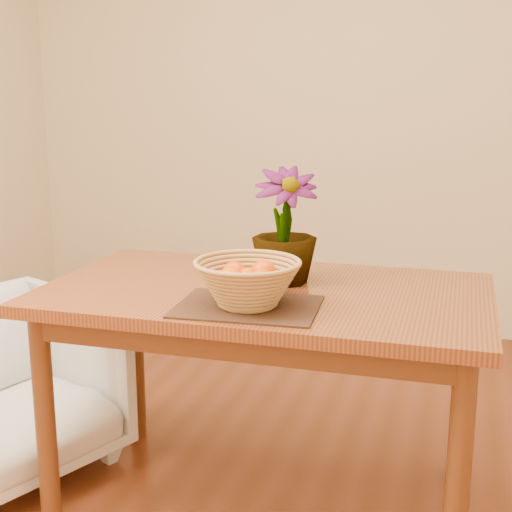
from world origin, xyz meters
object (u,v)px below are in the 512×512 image
(wicker_basket, at_px, (248,285))
(table, at_px, (265,315))
(potted_plant, at_px, (285,226))
(armchair, at_px, (5,379))

(wicker_basket, bearing_deg, table, 92.13)
(potted_plant, height_order, armchair, potted_plant)
(wicker_basket, relative_size, potted_plant, 0.83)
(wicker_basket, height_order, potted_plant, potted_plant)
(table, height_order, wicker_basket, wicker_basket)
(wicker_basket, xyz_separation_m, potted_plant, (0.03, 0.30, 0.12))
(table, height_order, armchair, table)
(table, distance_m, armchair, 1.01)
(potted_plant, distance_m, armchair, 1.17)
(armchair, bearing_deg, potted_plant, -58.49)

